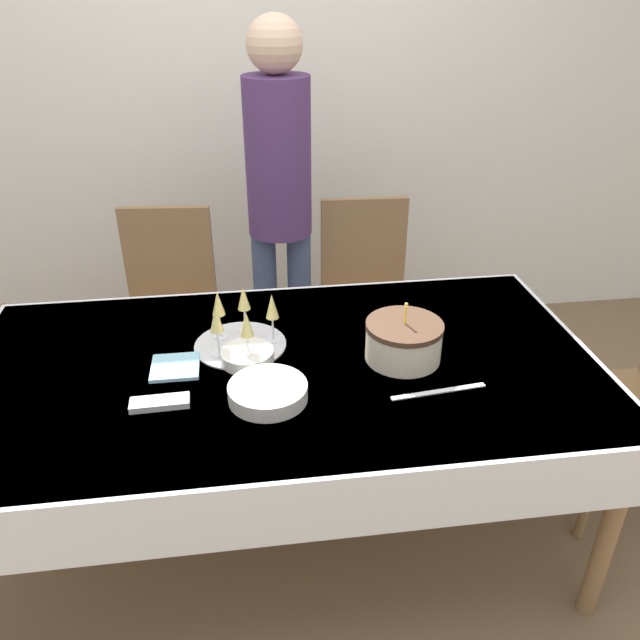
% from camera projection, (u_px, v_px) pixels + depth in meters
% --- Properties ---
extents(ground_plane, '(12.00, 12.00, 0.00)m').
position_uv_depth(ground_plane, '(288.00, 528.00, 2.37)').
color(ground_plane, brown).
extents(wall_back, '(8.00, 0.05, 2.70)m').
position_uv_depth(wall_back, '(252.00, 87.00, 3.14)').
color(wall_back, silver).
rests_on(wall_back, ground_plane).
extents(dining_table, '(2.04, 1.10, 0.75)m').
position_uv_depth(dining_table, '(284.00, 388.00, 2.05)').
color(dining_table, white).
rests_on(dining_table, ground_plane).
extents(dining_chair_far_left, '(0.46, 0.46, 0.96)m').
position_uv_depth(dining_chair_far_left, '(170.00, 307.00, 2.81)').
color(dining_chair_far_left, olive).
rests_on(dining_chair_far_left, ground_plane).
extents(dining_chair_far_right, '(0.44, 0.44, 0.96)m').
position_uv_depth(dining_chair_far_right, '(366.00, 295.00, 2.92)').
color(dining_chair_far_right, olive).
rests_on(dining_chair_far_right, ground_plane).
extents(birthday_cake, '(0.25, 0.25, 0.20)m').
position_uv_depth(birthday_cake, '(404.00, 341.00, 2.00)').
color(birthday_cake, beige).
rests_on(birthday_cake, dining_table).
extents(champagne_tray, '(0.31, 0.31, 0.18)m').
position_uv_depth(champagne_tray, '(240.00, 325.00, 2.06)').
color(champagne_tray, silver).
rests_on(champagne_tray, dining_table).
extents(plate_stack_main, '(0.23, 0.23, 0.05)m').
position_uv_depth(plate_stack_main, '(268.00, 392.00, 1.82)').
color(plate_stack_main, silver).
rests_on(plate_stack_main, dining_table).
extents(plate_stack_dessert, '(0.17, 0.17, 0.04)m').
position_uv_depth(plate_stack_dessert, '(247.00, 356.00, 2.00)').
color(plate_stack_dessert, silver).
rests_on(plate_stack_dessert, dining_table).
extents(cake_knife, '(0.30, 0.05, 0.00)m').
position_uv_depth(cake_knife, '(439.00, 392.00, 1.86)').
color(cake_knife, silver).
rests_on(cake_knife, dining_table).
extents(fork_pile, '(0.17, 0.07, 0.02)m').
position_uv_depth(fork_pile, '(160.00, 403.00, 1.80)').
color(fork_pile, silver).
rests_on(fork_pile, dining_table).
extents(napkin_pile, '(0.15, 0.15, 0.01)m').
position_uv_depth(napkin_pile, '(175.00, 367.00, 1.97)').
color(napkin_pile, '#8CC6E0').
rests_on(napkin_pile, dining_table).
extents(person_standing, '(0.28, 0.28, 1.72)m').
position_uv_depth(person_standing, '(279.00, 186.00, 2.69)').
color(person_standing, '#3F4C72').
rests_on(person_standing, ground_plane).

